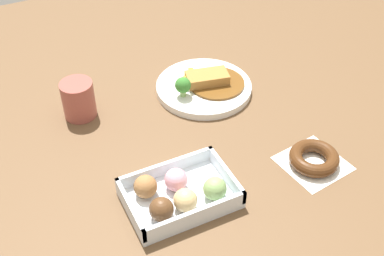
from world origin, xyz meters
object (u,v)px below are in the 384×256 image
donut_box (178,194)px  curry_plate (204,86)px  chocolate_ring_donut (314,158)px  coffee_mug (78,99)px

donut_box → curry_plate: bearing=55.3°
curry_plate → chocolate_ring_donut: (0.09, -0.33, -0.00)m
curry_plate → chocolate_ring_donut: curry_plate is taller
curry_plate → chocolate_ring_donut: 0.34m
donut_box → coffee_mug: 0.36m
curry_plate → donut_box: (-0.21, -0.30, 0.01)m
donut_box → coffee_mug: size_ratio=2.36×
donut_box → chocolate_ring_donut: (0.30, -0.03, -0.01)m
donut_box → chocolate_ring_donut: bearing=-5.2°
chocolate_ring_donut → coffee_mug: (-0.39, 0.37, 0.03)m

